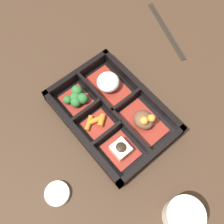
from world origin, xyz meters
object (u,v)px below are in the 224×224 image
bowl_rice (108,83)px  chopsticks (166,30)px  tea_cup (183,216)px  sauce_dish (57,194)px

bowl_rice → chopsticks: bearing=99.2°
bowl_rice → tea_cup: tea_cup is taller
chopsticks → sauce_dish: (0.19, -0.54, 0.00)m
bowl_rice → tea_cup: size_ratio=1.46×
chopsticks → bowl_rice: bearing=-80.8°
sauce_dish → bowl_rice: bearing=117.5°
bowl_rice → sauce_dish: bearing=-62.5°
tea_cup → chopsticks: bearing=138.3°
chopsticks → sauce_dish: size_ratio=4.01×
sauce_dish → tea_cup: bearing=39.9°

